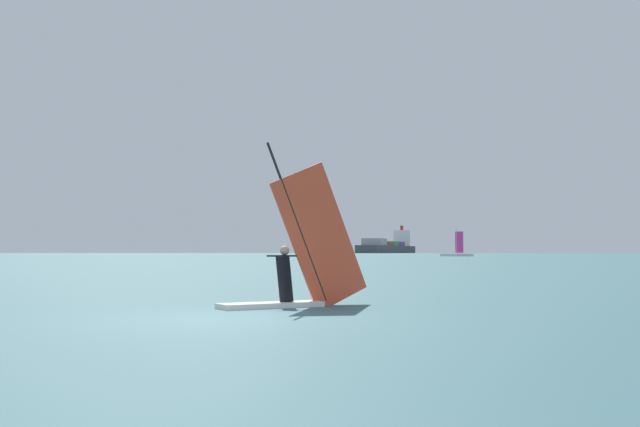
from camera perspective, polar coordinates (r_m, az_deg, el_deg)
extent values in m
plane|color=#386066|center=(14.18, -6.48, -8.11)|extent=(4000.00, 4000.00, 0.00)
cube|color=white|center=(16.73, -3.86, -7.13)|extent=(2.41, 1.95, 0.12)
cylinder|color=black|center=(17.01, -1.80, -0.72)|extent=(1.36, 0.94, 3.67)
cube|color=#E54C2D|center=(17.29, -0.04, -1.84)|extent=(2.21, 1.51, 3.57)
cylinder|color=black|center=(16.98, -1.90, -3.32)|extent=(1.25, 0.86, 0.04)
cylinder|color=black|center=(16.86, -2.78, -5.10)|extent=(0.54, 0.51, 1.09)
sphere|color=tan|center=(16.85, -2.77, -2.89)|extent=(0.22, 0.22, 0.22)
cube|color=#3F444C|center=(887.32, 5.31, -2.80)|extent=(75.20, 181.77, 8.86)
cube|color=silver|center=(954.35, 6.39, -1.93)|extent=(21.45, 15.77, 20.66)
cylinder|color=red|center=(954.70, 6.39, -1.13)|extent=(4.00, 4.00, 6.00)
cube|color=#59388C|center=(912.46, 5.74, -2.37)|extent=(29.11, 30.76, 5.20)
cube|color=#2D8C47|center=(885.23, 5.27, -2.35)|extent=(29.11, 30.76, 5.20)
cube|color=red|center=(858.05, 4.78, -2.42)|extent=(29.11, 30.76, 2.60)
cube|color=#99999E|center=(830.98, 4.25, -2.22)|extent=(29.11, 30.76, 7.80)
cube|color=#4C564C|center=(1397.84, 21.55, -1.94)|extent=(1386.48, 567.75, 44.98)
cube|color=white|center=(222.14, 10.61, -3.19)|extent=(9.80, 5.33, 0.80)
cylinder|color=#B2B2B7|center=(222.16, 10.60, -2.11)|extent=(0.16, 0.16, 7.57)
cube|color=#D8338C|center=(221.97, 10.80, -2.21)|extent=(2.29, 0.89, 6.36)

